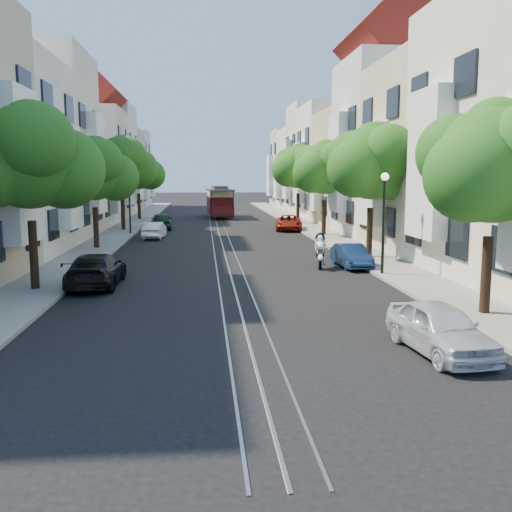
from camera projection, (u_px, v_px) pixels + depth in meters
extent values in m
plane|color=black|center=(217.00, 227.00, 46.92)|extent=(200.00, 200.00, 0.00)
cube|color=gray|center=(304.00, 225.00, 47.57)|extent=(2.50, 80.00, 0.12)
cube|color=gray|center=(128.00, 227.00, 46.26)|extent=(2.50, 80.00, 0.12)
cube|color=gray|center=(211.00, 227.00, 46.87)|extent=(0.06, 80.00, 0.02)
cube|color=gray|center=(217.00, 227.00, 46.92)|extent=(0.06, 80.00, 0.02)
cube|color=gray|center=(224.00, 227.00, 46.97)|extent=(0.06, 80.00, 0.02)
cube|color=tan|center=(217.00, 227.00, 46.92)|extent=(0.08, 80.00, 0.01)
cube|color=white|center=(431.00, 164.00, 23.35)|extent=(0.90, 3.04, 6.05)
cube|color=beige|center=(440.00, 160.00, 31.53)|extent=(7.00, 8.00, 10.00)
cube|color=white|center=(373.00, 175.00, 31.30)|extent=(0.90, 3.04, 5.50)
cube|color=silver|center=(393.00, 149.00, 39.28)|extent=(7.00, 8.00, 12.00)
cube|color=white|center=(339.00, 163.00, 39.07)|extent=(0.90, 3.04, 6.60)
cube|color=#C6B28C|center=(361.00, 172.00, 47.38)|extent=(7.00, 8.00, 9.00)
cube|color=white|center=(316.00, 181.00, 47.14)|extent=(0.90, 3.04, 4.95)
cube|color=white|center=(339.00, 165.00, 55.16)|extent=(7.00, 8.00, 10.50)
cube|color=white|center=(300.00, 173.00, 54.94)|extent=(0.90, 3.04, 5.78)
cube|color=beige|center=(322.00, 161.00, 62.98)|extent=(7.00, 8.00, 11.50)
cube|color=white|center=(288.00, 170.00, 62.77)|extent=(0.90, 3.04, 6.32)
cube|color=silver|center=(309.00, 171.00, 71.01)|extent=(7.00, 8.00, 9.50)
cube|color=white|center=(278.00, 177.00, 70.77)|extent=(0.90, 3.04, 5.23)
cube|color=beige|center=(298.00, 170.00, 78.87)|extent=(7.00, 8.00, 10.00)
cube|color=white|center=(271.00, 176.00, 78.63)|extent=(0.90, 3.04, 5.50)
cube|color=white|center=(18.00, 166.00, 21.88)|extent=(0.90, 3.04, 5.93)
cube|color=white|center=(67.00, 177.00, 29.83)|extent=(0.90, 3.04, 5.39)
cube|color=beige|center=(35.00, 149.00, 37.13)|extent=(7.00, 8.00, 11.76)
cube|color=white|center=(95.00, 164.00, 37.60)|extent=(0.90, 3.04, 6.47)
cube|color=silver|center=(66.00, 173.00, 45.22)|extent=(7.00, 8.00, 8.82)
cube|color=white|center=(115.00, 182.00, 45.67)|extent=(0.90, 3.04, 4.85)
cube|color=beige|center=(86.00, 165.00, 53.01)|extent=(7.00, 8.00, 10.29)
cube|color=white|center=(127.00, 174.00, 53.47)|extent=(0.90, 3.04, 5.66)
cube|color=silver|center=(101.00, 162.00, 60.83)|extent=(7.00, 8.00, 11.27)
cube|color=white|center=(137.00, 171.00, 61.30)|extent=(0.90, 3.04, 6.20)
cube|color=#C6B28C|center=(113.00, 172.00, 68.86)|extent=(7.00, 8.00, 9.31)
cube|color=white|center=(145.00, 178.00, 69.30)|extent=(0.90, 3.04, 5.12)
cube|color=white|center=(122.00, 170.00, 76.71)|extent=(7.00, 8.00, 9.80)
cube|color=white|center=(151.00, 176.00, 77.17)|extent=(0.90, 3.04, 5.39)
cylinder|color=black|center=(486.00, 275.00, 16.83)|extent=(0.30, 0.30, 2.27)
sphere|color=#1C5B16|center=(492.00, 165.00, 16.38)|extent=(3.38, 3.38, 3.38)
sphere|color=#1C5B16|center=(471.00, 175.00, 15.64)|extent=(2.64, 2.64, 2.64)
sphere|color=#1C5B16|center=(496.00, 133.00, 16.36)|extent=(2.03, 2.03, 2.03)
cylinder|color=black|center=(369.00, 232.00, 28.65)|extent=(0.30, 0.30, 2.45)
sphere|color=#1C5B16|center=(371.00, 163.00, 28.17)|extent=(3.64, 3.64, 3.64)
sphere|color=#1C5B16|center=(390.00, 171.00, 28.81)|extent=(2.91, 2.91, 2.91)
sphere|color=#1C5B16|center=(356.00, 168.00, 27.43)|extent=(2.84, 2.84, 2.84)
sphere|color=#1C5B16|center=(373.00, 144.00, 28.15)|extent=(2.18, 2.18, 2.18)
cylinder|color=black|center=(324.00, 217.00, 39.50)|extent=(0.30, 0.30, 2.38)
sphere|color=#1C5B16|center=(325.00, 168.00, 39.03)|extent=(3.54, 3.54, 3.54)
sphere|color=#1C5B16|center=(339.00, 174.00, 39.68)|extent=(2.83, 2.83, 2.83)
sphere|color=#1C5B16|center=(313.00, 173.00, 38.30)|extent=(2.76, 2.76, 2.76)
sphere|color=#1C5B16|center=(326.00, 155.00, 39.01)|extent=(2.12, 2.12, 2.12)
cylinder|color=black|center=(298.00, 208.00, 50.34)|extent=(0.30, 0.30, 2.52)
sphere|color=#1C5B16|center=(298.00, 167.00, 49.84)|extent=(3.74, 3.74, 3.74)
sphere|color=#1C5B16|center=(310.00, 172.00, 50.49)|extent=(3.00, 3.00, 3.00)
sphere|color=#1C5B16|center=(289.00, 170.00, 49.11)|extent=(2.92, 2.92, 2.92)
sphere|color=#1C5B16|center=(299.00, 156.00, 49.82)|extent=(2.25, 2.25, 2.25)
cylinder|color=black|center=(34.00, 255.00, 20.45)|extent=(0.30, 0.30, 2.45)
sphere|color=#1C5B16|center=(28.00, 157.00, 19.96)|extent=(3.64, 3.64, 3.64)
sphere|color=#1C5B16|center=(64.00, 169.00, 20.61)|extent=(2.91, 2.91, 2.91)
sphere|color=#1C5B16|center=(31.00, 131.00, 19.95)|extent=(2.18, 2.18, 2.18)
cylinder|color=black|center=(96.00, 227.00, 32.29)|extent=(0.30, 0.30, 2.27)
sphere|color=#1C5B16|center=(94.00, 170.00, 31.84)|extent=(3.38, 3.38, 3.38)
sphere|color=#1C5B16|center=(115.00, 177.00, 32.49)|extent=(2.70, 2.70, 2.70)
sphere|color=#1C5B16|center=(74.00, 176.00, 31.11)|extent=(2.64, 2.64, 2.64)
sphere|color=#1C5B16|center=(95.00, 154.00, 31.83)|extent=(2.03, 2.03, 2.03)
cylinder|color=black|center=(123.00, 212.00, 43.11)|extent=(0.30, 0.30, 2.62)
sphere|color=#1C5B16|center=(121.00, 163.00, 42.60)|extent=(3.90, 3.90, 3.90)
sphere|color=#1C5B16|center=(137.00, 168.00, 43.25)|extent=(3.12, 3.12, 3.12)
sphere|color=#1C5B16|center=(107.00, 166.00, 41.86)|extent=(3.04, 3.04, 3.04)
sphere|color=#1C5B16|center=(122.00, 150.00, 42.58)|extent=(2.34, 2.34, 2.34)
cylinder|color=black|center=(139.00, 206.00, 53.98)|extent=(0.30, 0.30, 2.38)
sphere|color=#1C5B16|center=(138.00, 170.00, 53.51)|extent=(3.54, 3.54, 3.54)
sphere|color=#1C5B16|center=(151.00, 175.00, 54.16)|extent=(2.83, 2.83, 2.83)
sphere|color=#1C5B16|center=(127.00, 174.00, 52.78)|extent=(2.76, 2.76, 2.76)
sphere|color=#1C5B16|center=(139.00, 161.00, 53.49)|extent=(2.12, 2.12, 2.12)
cylinder|color=black|center=(383.00, 226.00, 23.53)|extent=(0.12, 0.12, 4.00)
sphere|color=#FFF2CC|center=(385.00, 177.00, 23.25)|extent=(0.32, 0.32, 0.32)
cylinder|color=black|center=(130.00, 205.00, 40.14)|extent=(0.12, 0.12, 4.00)
sphere|color=#FFF2CC|center=(129.00, 176.00, 39.86)|extent=(0.32, 0.32, 0.32)
torus|color=black|center=(320.00, 263.00, 25.50)|extent=(0.28, 0.77, 0.76)
torus|color=black|center=(320.00, 241.00, 26.45)|extent=(0.64, 0.58, 0.74)
ellipsoid|color=white|center=(320.00, 248.00, 25.87)|extent=(0.62, 1.08, 0.97)
ellipsoid|color=white|center=(320.00, 246.00, 25.57)|extent=(0.47, 0.62, 0.54)
cube|color=black|center=(320.00, 253.00, 25.24)|extent=(0.30, 0.53, 0.43)
cube|color=silver|center=(320.00, 247.00, 25.56)|extent=(0.43, 0.60, 0.23)
sphere|color=black|center=(320.00, 245.00, 25.87)|extent=(0.27, 0.27, 0.27)
cube|color=black|center=(220.00, 213.00, 57.35)|extent=(2.57, 7.62, 0.28)
cube|color=#480C0F|center=(220.00, 202.00, 57.19)|extent=(2.51, 4.81, 2.25)
cube|color=beige|center=(220.00, 194.00, 57.07)|extent=(2.56, 4.86, 0.56)
cube|color=#2D2D30|center=(220.00, 190.00, 57.02)|extent=(2.75, 7.63, 0.17)
cube|color=#2D2D30|center=(220.00, 188.00, 56.99)|extent=(1.54, 4.29, 0.33)
imported|color=silver|center=(440.00, 328.00, 13.36)|extent=(1.79, 3.69, 1.21)
imported|color=#0D2044|center=(351.00, 256.00, 26.01)|extent=(1.32, 3.29, 1.06)
imported|color=maroon|center=(289.00, 223.00, 43.73)|extent=(2.52, 4.48, 1.18)
imported|color=black|center=(96.00, 270.00, 21.50)|extent=(1.82, 4.40, 1.27)
imported|color=white|center=(154.00, 230.00, 38.07)|extent=(1.42, 3.46, 1.11)
imported|color=#16381E|center=(161.00, 221.00, 44.47)|extent=(1.79, 3.98, 1.33)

